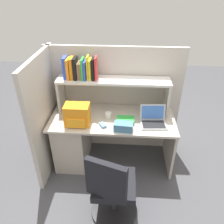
{
  "coord_description": "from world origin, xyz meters",
  "views": [
    {
      "loc": [
        0.16,
        -2.43,
        2.34
      ],
      "look_at": [
        0.0,
        -0.05,
        0.85
      ],
      "focal_mm": 36.32,
      "sensor_mm": 36.0,
      "label": 1
    }
  ],
  "objects_px": {
    "backpack": "(77,115)",
    "computer_mouse": "(103,125)",
    "tissue_box": "(123,127)",
    "paper_cup": "(108,115)",
    "office_chair": "(112,192)",
    "laptop": "(153,120)"
  },
  "relations": [
    {
      "from": "tissue_box",
      "to": "office_chair",
      "type": "distance_m",
      "value": 0.74
    },
    {
      "from": "computer_mouse",
      "to": "tissue_box",
      "type": "height_order",
      "value": "tissue_box"
    },
    {
      "from": "laptop",
      "to": "paper_cup",
      "type": "relative_size",
      "value": 3.89
    },
    {
      "from": "laptop",
      "to": "computer_mouse",
      "type": "distance_m",
      "value": 0.62
    },
    {
      "from": "laptop",
      "to": "paper_cup",
      "type": "bearing_deg",
      "value": 171.86
    },
    {
      "from": "tissue_box",
      "to": "paper_cup",
      "type": "bearing_deg",
      "value": 133.45
    },
    {
      "from": "paper_cup",
      "to": "office_chair",
      "type": "bearing_deg",
      "value": -82.88
    },
    {
      "from": "tissue_box",
      "to": "backpack",
      "type": "bearing_deg",
      "value": 174.63
    },
    {
      "from": "computer_mouse",
      "to": "tissue_box",
      "type": "bearing_deg",
      "value": -41.98
    },
    {
      "from": "laptop",
      "to": "backpack",
      "type": "bearing_deg",
      "value": -175.86
    },
    {
      "from": "backpack",
      "to": "office_chair",
      "type": "xyz_separation_m",
      "value": [
        0.47,
        -0.72,
        -0.46
      ]
    },
    {
      "from": "backpack",
      "to": "computer_mouse",
      "type": "distance_m",
      "value": 0.33
    },
    {
      "from": "computer_mouse",
      "to": "paper_cup",
      "type": "distance_m",
      "value": 0.19
    },
    {
      "from": "computer_mouse",
      "to": "paper_cup",
      "type": "relative_size",
      "value": 1.23
    },
    {
      "from": "office_chair",
      "to": "backpack",
      "type": "bearing_deg",
      "value": -38.11
    },
    {
      "from": "laptop",
      "to": "office_chair",
      "type": "height_order",
      "value": "laptop"
    },
    {
      "from": "laptop",
      "to": "computer_mouse",
      "type": "xyz_separation_m",
      "value": [
        -0.61,
        -0.1,
        -0.03
      ]
    },
    {
      "from": "computer_mouse",
      "to": "paper_cup",
      "type": "xyz_separation_m",
      "value": [
        0.05,
        0.18,
        0.03
      ]
    },
    {
      "from": "backpack",
      "to": "computer_mouse",
      "type": "relative_size",
      "value": 2.88
    },
    {
      "from": "computer_mouse",
      "to": "office_chair",
      "type": "xyz_separation_m",
      "value": [
        0.16,
        -0.69,
        -0.35
      ]
    },
    {
      "from": "laptop",
      "to": "computer_mouse",
      "type": "relative_size",
      "value": 3.16
    },
    {
      "from": "backpack",
      "to": "paper_cup",
      "type": "bearing_deg",
      "value": 22.0
    }
  ]
}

